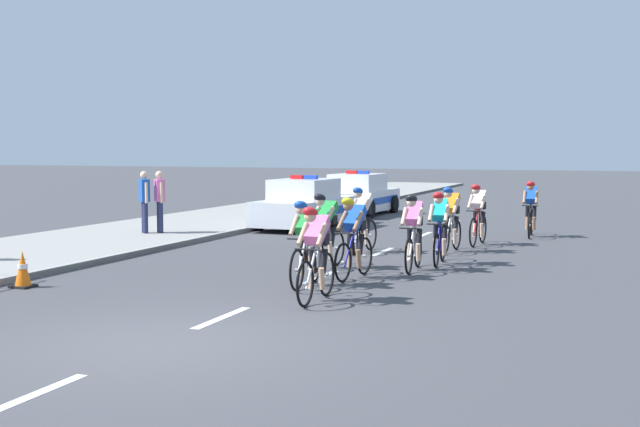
% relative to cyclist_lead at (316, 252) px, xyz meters
% --- Properties ---
extents(ground_plane, '(160.00, 160.00, 0.00)m').
position_rel_cyclist_lead_xyz_m(ground_plane, '(-0.81, -3.29, -0.79)').
color(ground_plane, '#424247').
extents(sidewalk_slab, '(4.79, 60.00, 0.12)m').
position_rel_cyclist_lead_xyz_m(sidewalk_slab, '(-8.11, 10.71, -0.73)').
color(sidewalk_slab, gray).
rests_on(sidewalk_slab, ground).
extents(kerb_edge, '(0.16, 60.00, 0.13)m').
position_rel_cyclist_lead_xyz_m(kerb_edge, '(-5.80, 10.71, -0.72)').
color(kerb_edge, '#9E9E99').
rests_on(kerb_edge, ground).
extents(lane_markings_centre, '(0.14, 21.60, 0.01)m').
position_rel_cyclist_lead_xyz_m(lane_markings_centre, '(-0.81, 4.38, -0.78)').
color(lane_markings_centre, white).
rests_on(lane_markings_centre, ground).
extents(cyclist_lead, '(0.42, 1.72, 1.56)m').
position_rel_cyclist_lead_xyz_m(cyclist_lead, '(0.00, 0.00, 0.00)').
color(cyclist_lead, black).
rests_on(cyclist_lead, ground).
extents(cyclist_second, '(0.43, 1.72, 1.56)m').
position_rel_cyclist_lead_xyz_m(cyclist_second, '(-0.68, 1.26, 0.00)').
color(cyclist_second, black).
rests_on(cyclist_second, ground).
extents(cyclist_third, '(0.44, 1.72, 1.56)m').
position_rel_cyclist_lead_xyz_m(cyclist_third, '(-0.19, 2.41, 0.00)').
color(cyclist_third, black).
rests_on(cyclist_third, ground).
extents(cyclist_fourth, '(0.45, 1.72, 1.56)m').
position_rel_cyclist_lead_xyz_m(cyclist_fourth, '(-1.11, 3.40, 0.00)').
color(cyclist_fourth, black).
rests_on(cyclist_fourth, ground).
extents(cyclist_fifth, '(0.44, 1.72, 1.56)m').
position_rel_cyclist_lead_xyz_m(cyclist_fifth, '(0.61, 3.73, 0.00)').
color(cyclist_fifth, black).
rests_on(cyclist_fifth, ground).
extents(cyclist_sixth, '(0.44, 1.72, 1.56)m').
position_rel_cyclist_lead_xyz_m(cyclist_sixth, '(0.90, 4.77, 0.00)').
color(cyclist_sixth, black).
rests_on(cyclist_sixth, ground).
extents(cyclist_seventh, '(0.44, 1.72, 1.56)m').
position_rel_cyclist_lead_xyz_m(cyclist_seventh, '(-1.21, 6.05, 0.00)').
color(cyclist_seventh, black).
rests_on(cyclist_seventh, ground).
extents(cyclist_eighth, '(0.43, 1.72, 1.56)m').
position_rel_cyclist_lead_xyz_m(cyclist_eighth, '(0.68, 6.90, 0.00)').
color(cyclist_eighth, black).
rests_on(cyclist_eighth, ground).
extents(cyclist_ninth, '(0.43, 1.72, 1.56)m').
position_rel_cyclist_lead_xyz_m(cyclist_ninth, '(1.02, 8.51, 0.00)').
color(cyclist_ninth, black).
rests_on(cyclist_ninth, ground).
extents(cyclist_tenth, '(0.43, 1.72, 1.56)m').
position_rel_cyclist_lead_xyz_m(cyclist_tenth, '(2.02, 10.87, 0.00)').
color(cyclist_tenth, black).
rests_on(cyclist_tenth, ground).
extents(police_car_nearest, '(2.09, 4.45, 1.59)m').
position_rel_cyclist_lead_xyz_m(police_car_nearest, '(-4.67, 11.10, -0.11)').
color(police_car_nearest, silver).
rests_on(police_car_nearest, ground).
extents(police_car_second, '(2.08, 4.44, 1.59)m').
position_rel_cyclist_lead_xyz_m(police_car_second, '(-4.67, 16.20, -0.11)').
color(police_car_second, white).
rests_on(police_car_second, ground).
extents(traffic_cone_mid, '(0.36, 0.36, 0.64)m').
position_rel_cyclist_lead_xyz_m(traffic_cone_mid, '(-5.25, -0.58, -0.48)').
color(traffic_cone_mid, black).
rests_on(traffic_cone_mid, ground).
extents(spectator_closest, '(0.44, 0.41, 1.68)m').
position_rel_cyclist_lead_xyz_m(spectator_closest, '(-7.70, 7.03, 0.30)').
color(spectator_closest, '#23284C').
rests_on(spectator_closest, sidewalk_slab).
extents(spectator_back, '(0.42, 0.42, 1.68)m').
position_rel_cyclist_lead_xyz_m(spectator_back, '(-7.37, 7.26, 0.30)').
color(spectator_back, '#23284C').
rests_on(spectator_back, sidewalk_slab).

